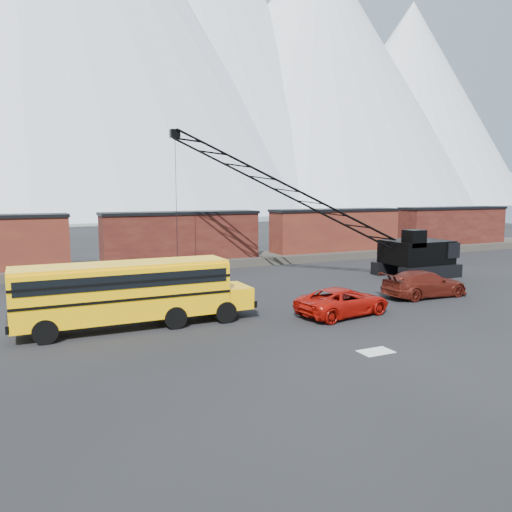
% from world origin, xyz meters
% --- Properties ---
extents(ground, '(160.00, 160.00, 0.00)m').
position_xyz_m(ground, '(0.00, 0.00, 0.00)').
color(ground, black).
rests_on(ground, ground).
extents(mountain_ridge, '(800.00, 340.00, 240.00)m').
position_xyz_m(mountain_ridge, '(6.20, 282.78, 92.57)').
color(mountain_ridge, white).
rests_on(mountain_ridge, ground).
extents(gravel_berm, '(120.00, 5.00, 0.70)m').
position_xyz_m(gravel_berm, '(0.00, 22.00, 0.35)').
color(gravel_berm, '#443E38').
rests_on(gravel_berm, ground).
extents(boxcar_mid, '(13.70, 3.10, 4.17)m').
position_xyz_m(boxcar_mid, '(0.00, 22.00, 2.76)').
color(boxcar_mid, '#521F17').
rests_on(boxcar_mid, gravel_berm).
extents(boxcar_east_near, '(13.70, 3.10, 4.17)m').
position_xyz_m(boxcar_east_near, '(16.00, 22.00, 2.76)').
color(boxcar_east_near, '#4B1815').
rests_on(boxcar_east_near, gravel_berm).
extents(boxcar_east_far, '(13.70, 3.10, 4.17)m').
position_xyz_m(boxcar_east_far, '(32.00, 22.00, 2.76)').
color(boxcar_east_far, '#521F17').
rests_on(boxcar_east_far, gravel_berm).
extents(snow_patch, '(1.40, 0.90, 0.02)m').
position_xyz_m(snow_patch, '(0.50, -4.00, 0.01)').
color(snow_patch, silver).
rests_on(snow_patch, ground).
extents(school_bus, '(11.65, 2.65, 3.19)m').
position_xyz_m(school_bus, '(-7.88, 4.06, 1.79)').
color(school_bus, '#FFB305').
rests_on(school_bus, ground).
extents(red_pickup, '(5.69, 3.28, 1.49)m').
position_xyz_m(red_pickup, '(2.86, 1.73, 0.75)').
color(red_pickup, '#A50F08').
rests_on(red_pickup, ground).
extents(maroon_suv, '(5.75, 2.44, 1.66)m').
position_xyz_m(maroon_suv, '(10.22, 3.48, 0.83)').
color(maroon_suv, '#4B140D').
rests_on(maroon_suv, ground).
extents(crawler_crane, '(20.73, 8.83, 11.26)m').
position_xyz_m(crawler_crane, '(6.00, 12.95, 6.45)').
color(crawler_crane, black).
rests_on(crawler_crane, ground).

